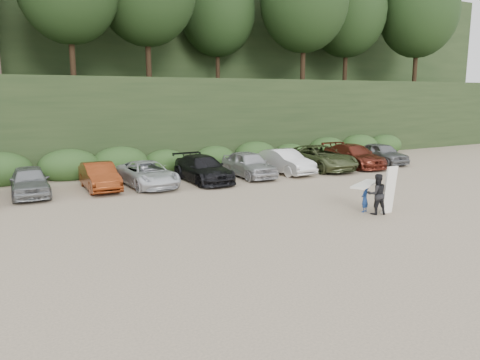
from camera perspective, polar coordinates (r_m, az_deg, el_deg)
ground at (r=17.82m, az=4.58°, el=-5.67°), size 120.00×120.00×0.00m
hillside_backdrop at (r=51.40m, az=-19.21°, el=16.94°), size 90.00×41.50×28.00m
parked_cars at (r=25.88m, az=-9.97°, el=1.00°), size 36.43×5.76×1.59m
child_surfer at (r=20.39m, az=15.00°, el=-1.48°), size 2.11×1.48×1.24m
adult_surfer at (r=20.17m, az=16.47°, el=-1.62°), size 1.31×0.88×2.01m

